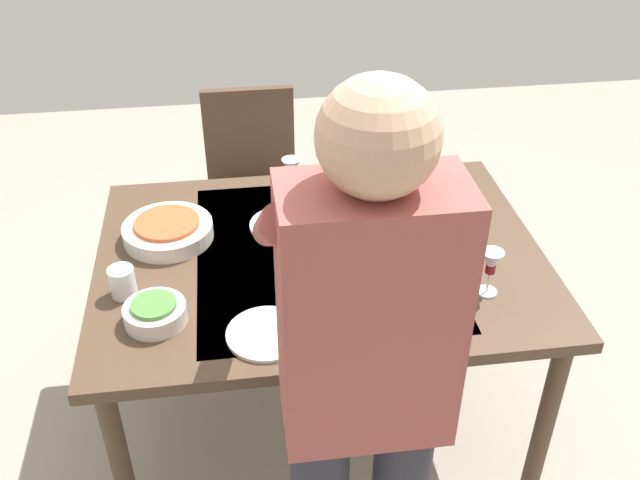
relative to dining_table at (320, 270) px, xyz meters
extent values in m
plane|color=#9E9384|center=(0.00, 0.00, -0.69)|extent=(6.00, 6.00, 0.00)
cube|color=#4C3828|center=(0.00, 0.00, 0.05)|extent=(1.45, 1.07, 0.04)
cube|color=beige|center=(0.00, 0.00, 0.07)|extent=(0.80, 0.91, 0.00)
cylinder|color=#4C3828|center=(-0.65, -0.46, -0.33)|extent=(0.06, 0.06, 0.72)
cylinder|color=#4C3828|center=(0.65, -0.46, -0.33)|extent=(0.06, 0.06, 0.72)
cylinder|color=#4C3828|center=(-0.65, 0.46, -0.33)|extent=(0.06, 0.06, 0.72)
cylinder|color=#4C3828|center=(0.65, 0.46, -0.33)|extent=(0.06, 0.06, 0.72)
cube|color=#352114|center=(0.18, -0.83, -0.24)|extent=(0.40, 0.40, 0.04)
cube|color=#4C3828|center=(0.18, -1.01, 0.01)|extent=(0.40, 0.04, 0.45)
cylinder|color=#4C3828|center=(0.01, -1.00, -0.46)|extent=(0.04, 0.04, 0.43)
cylinder|color=#4C3828|center=(0.35, -1.00, -0.46)|extent=(0.04, 0.04, 0.43)
cylinder|color=#4C3828|center=(0.01, -0.66, -0.46)|extent=(0.04, 0.04, 0.43)
cylinder|color=#4C3828|center=(0.35, -0.66, -0.46)|extent=(0.04, 0.04, 0.43)
cube|color=#9E4C47|center=(0.01, 0.81, 0.49)|extent=(0.36, 0.20, 0.60)
sphere|color=tan|center=(0.01, 0.81, 0.89)|extent=(0.22, 0.22, 0.22)
cylinder|color=#9E4C47|center=(0.18, 0.58, 0.57)|extent=(0.08, 0.52, 0.40)
cylinder|color=#9E4C47|center=(-0.16, 0.58, 0.57)|extent=(0.08, 0.52, 0.40)
cylinder|color=black|center=(-0.10, 0.18, 0.17)|extent=(0.07, 0.07, 0.20)
cylinder|color=black|center=(-0.10, 0.18, 0.31)|extent=(0.03, 0.03, 0.08)
cylinder|color=black|center=(-0.10, 0.18, 0.36)|extent=(0.03, 0.03, 0.02)
cylinder|color=white|center=(-0.47, 0.27, 0.07)|extent=(0.06, 0.06, 0.01)
cylinder|color=white|center=(-0.47, 0.27, 0.11)|extent=(0.01, 0.01, 0.07)
cone|color=white|center=(-0.47, 0.27, 0.19)|extent=(0.07, 0.07, 0.07)
cylinder|color=maroon|center=(-0.47, 0.27, 0.16)|extent=(0.03, 0.03, 0.03)
cylinder|color=white|center=(0.05, -0.37, 0.07)|extent=(0.06, 0.06, 0.01)
cylinder|color=white|center=(0.05, -0.37, 0.11)|extent=(0.01, 0.01, 0.07)
cone|color=white|center=(0.05, -0.37, 0.19)|extent=(0.07, 0.07, 0.07)
cylinder|color=maroon|center=(0.05, -0.37, 0.16)|extent=(0.03, 0.03, 0.03)
cylinder|color=silver|center=(0.61, 0.13, 0.12)|extent=(0.08, 0.08, 0.09)
cylinder|color=silver|center=(-0.31, -0.09, 0.12)|extent=(0.07, 0.07, 0.10)
cylinder|color=silver|center=(0.49, -0.15, 0.10)|extent=(0.30, 0.30, 0.05)
cylinder|color=#C6562D|center=(0.49, -0.15, 0.12)|extent=(0.22, 0.22, 0.03)
cylinder|color=silver|center=(0.51, 0.27, 0.10)|extent=(0.18, 0.18, 0.05)
cylinder|color=#4C843D|center=(0.51, 0.27, 0.12)|extent=(0.13, 0.13, 0.03)
cylinder|color=silver|center=(0.20, 0.38, 0.08)|extent=(0.23, 0.23, 0.01)
cylinder|color=silver|center=(0.11, -0.17, 0.08)|extent=(0.23, 0.23, 0.01)
cube|color=silver|center=(-0.11, -0.03, 0.07)|extent=(0.05, 0.20, 0.00)
cube|color=silver|center=(-0.42, -0.28, 0.07)|extent=(0.06, 0.18, 0.00)
camera|label=1|loc=(0.26, 1.88, 1.43)|focal=40.14mm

